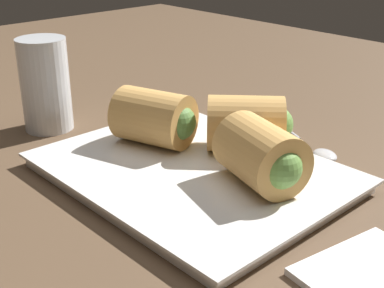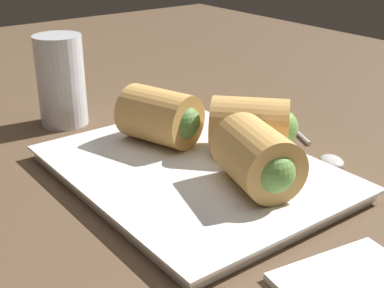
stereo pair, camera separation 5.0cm
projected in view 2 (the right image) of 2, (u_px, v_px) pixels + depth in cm
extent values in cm
cube|color=brown|center=(201.00, 173.00, 58.34)|extent=(180.00, 140.00, 2.00)
cube|color=white|center=(192.00, 174.00, 54.63)|extent=(28.74, 22.09, 1.20)
cube|color=white|center=(192.00, 167.00, 54.34)|extent=(29.89, 22.97, 0.30)
cylinder|color=#DBA356|center=(250.00, 126.00, 56.28)|extent=(9.97, 9.90, 6.03)
sphere|color=#6B9E47|center=(279.00, 127.00, 55.82)|extent=(3.92, 3.92, 3.92)
cylinder|color=#DBA356|center=(257.00, 157.00, 49.00)|extent=(9.41, 8.07, 6.03)
sphere|color=#6B9E47|center=(273.00, 171.00, 46.33)|extent=(3.92, 3.92, 3.92)
cylinder|color=#DBA356|center=(160.00, 116.00, 58.94)|extent=(9.48, 8.19, 6.03)
sphere|color=#56843D|center=(182.00, 122.00, 57.30)|extent=(3.92, 3.92, 3.92)
cylinder|color=silver|center=(289.00, 125.00, 68.14)|extent=(11.49, 5.57, 0.50)
ellipsoid|color=silver|center=(332.00, 161.00, 57.48)|extent=(3.88, 3.51, 1.09)
cylinder|color=silver|center=(61.00, 81.00, 67.33)|extent=(6.01, 6.01, 11.48)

